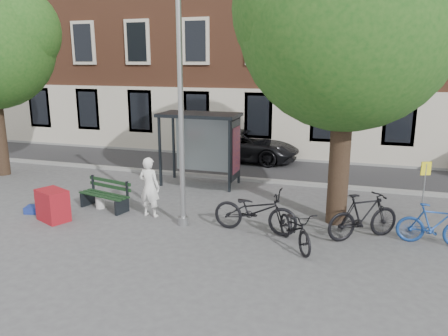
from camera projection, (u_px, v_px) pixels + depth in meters
ground at (183, 225)px, 12.07m from camera, size 90.00×90.00×0.00m
road at (247, 168)px, 18.55m from camera, size 40.00×4.00×0.01m
curb_near at (234, 178)px, 16.69m from camera, size 40.00×0.25×0.12m
curb_far at (258, 157)px, 20.39m from camera, size 40.00×0.25×0.12m
building_row at (278, 9)px, 22.45m from camera, size 30.00×8.00×14.00m
lamppost at (181, 125)px, 11.41m from camera, size 0.28×0.35×6.11m
tree_right at (349, 11)px, 10.84m from camera, size 5.76×5.60×8.20m
bus_shelter at (211, 133)px, 15.59m from camera, size 2.85×1.45×2.62m
painter at (149, 187)px, 12.57m from camera, size 0.68×0.48×1.76m
bench at (105, 196)px, 13.32m from camera, size 1.79×0.94×0.88m
bike_a at (255, 211)px, 11.45m from camera, size 2.30×0.92×1.19m
bike_b at (434, 225)px, 10.65m from camera, size 1.76×0.56×1.04m
bike_c at (295, 228)px, 10.57m from camera, size 1.50×1.90×0.96m
bike_d at (363, 216)px, 11.00m from camera, size 1.98×1.63×1.21m
car_dark at (244, 145)px, 19.84m from camera, size 5.11×2.62×1.38m
red_stand at (53, 205)px, 12.32m from camera, size 1.07×0.91×0.90m
blue_crate at (35, 209)px, 13.04m from camera, size 0.63×0.53×0.20m
bucket_b at (100, 202)px, 13.42m from camera, size 0.35×0.35×0.36m
notice_sign at (425, 179)px, 12.21m from camera, size 0.28×0.14×1.70m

